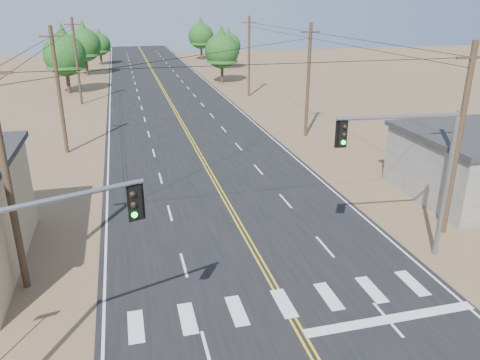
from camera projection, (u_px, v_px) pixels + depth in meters
name	position (u px, v px, depth m)	size (l,w,h in m)	color
road	(197.00, 150.00, 39.21)	(15.00, 200.00, 0.02)	black
utility_pole_left_near	(6.00, 177.00, 18.67)	(1.80, 0.30, 10.00)	#4C3826
utility_pole_left_mid	(59.00, 90.00, 36.77)	(1.80, 0.30, 10.00)	#4C3826
utility_pole_left_far	(77.00, 61.00, 54.87)	(1.80, 0.30, 10.00)	#4C3826
utility_pole_right_near	(459.00, 141.00, 23.51)	(1.80, 0.30, 10.00)	#4C3826
utility_pole_right_mid	(308.00, 80.00, 41.60)	(1.80, 0.30, 10.00)	#4C3826
utility_pole_right_far	(249.00, 56.00, 59.70)	(1.80, 0.30, 10.00)	#4C3826
signal_mast_left	(2.00, 283.00, 12.37)	(5.64, 2.11, 6.93)	gray
signal_mast_right	(417.00, 163.00, 21.11)	(5.70, 0.79, 7.21)	gray
tree_left_near	(64.00, 51.00, 61.44)	(5.49, 5.49, 9.14)	#3F2D1E
tree_left_mid	(84.00, 41.00, 76.91)	(5.37, 5.37, 8.95)	#3F2D1E
tree_left_far	(99.00, 42.00, 90.40)	(4.15, 4.15, 6.92)	#3F2D1E
tree_right_near	(222.00, 48.00, 69.75)	(5.08, 5.08, 8.47)	#3F2D1E
tree_right_mid	(228.00, 43.00, 85.21)	(4.45, 4.45, 7.42)	#3F2D1E
tree_right_far	(201.00, 33.00, 98.12)	(5.23, 5.23, 8.72)	#3F2D1E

